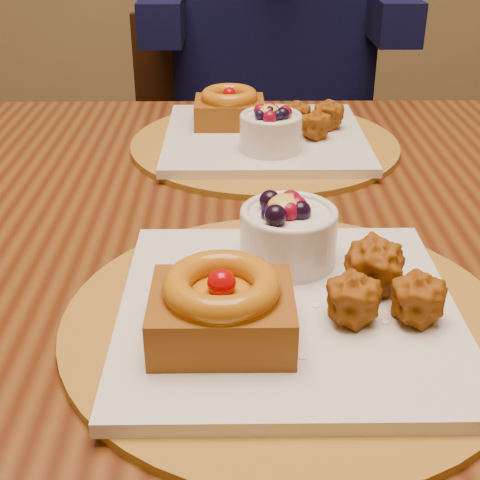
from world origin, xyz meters
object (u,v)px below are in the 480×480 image
Objects in this scene: place_setting_far at (263,133)px; dining_table at (271,271)px; place_setting_near at (285,296)px; chair_far at (214,172)px.

dining_table is at bearing -89.44° from place_setting_far.
place_setting_far is at bearing 90.56° from dining_table.
place_setting_near reaches higher than dining_table.
dining_table is 4.21× the size of place_setting_near.
place_setting_near is 1.00× the size of place_setting_far.
chair_far is (-0.09, 0.65, -0.32)m from place_setting_far.
dining_table is 0.24m from place_setting_near.
chair_far is (-0.09, 1.08, -0.33)m from place_setting_near.
place_setting_far is 0.47× the size of chair_far.
chair_far reaches higher than dining_table.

